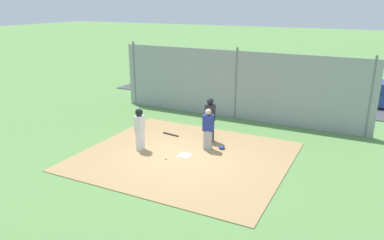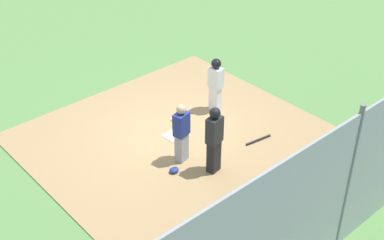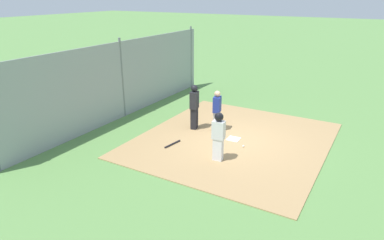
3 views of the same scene
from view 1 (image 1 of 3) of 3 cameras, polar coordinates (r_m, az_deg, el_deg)
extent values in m
plane|color=#5B8947|center=(13.45, -1.12, -5.62)|extent=(140.00, 140.00, 0.00)
cube|color=#A88456|center=(13.44, -1.12, -5.56)|extent=(7.20, 6.40, 0.03)
cube|color=white|center=(13.43, -1.12, -5.46)|extent=(0.46, 0.46, 0.02)
cube|color=#9E9EA3|center=(13.88, 2.45, -3.06)|extent=(0.34, 0.28, 0.75)
cube|color=navy|center=(13.65, 2.49, -0.43)|extent=(0.43, 0.34, 0.59)
sphere|color=tan|center=(13.53, 2.51, 1.24)|extent=(0.23, 0.23, 0.23)
cube|color=black|center=(14.68, 2.74, -1.69)|extent=(0.33, 0.27, 0.84)
cube|color=#232328|center=(14.45, 2.79, 1.11)|extent=(0.42, 0.32, 0.66)
sphere|color=black|center=(14.32, 2.82, 2.88)|extent=(0.26, 0.26, 0.26)
cube|color=silver|center=(13.97, -7.95, -3.11)|extent=(0.25, 0.32, 0.74)
cube|color=silver|center=(13.75, -8.07, -0.54)|extent=(0.30, 0.41, 0.58)
sphere|color=tan|center=(13.63, -8.14, 1.09)|extent=(0.23, 0.23, 0.23)
sphere|color=black|center=(13.62, -8.14, 1.17)|extent=(0.28, 0.28, 0.28)
cylinder|color=black|center=(15.46, -3.27, -2.21)|extent=(0.78, 0.18, 0.06)
ellipsoid|color=navy|center=(14.04, 4.61, -4.23)|extent=(0.24, 0.20, 0.12)
sphere|color=white|center=(13.17, -4.05, -5.87)|extent=(0.07, 0.07, 0.07)
cube|color=#93999E|center=(17.47, 6.78, 5.31)|extent=(12.00, 0.05, 3.20)
cylinder|color=slate|center=(16.47, 25.75, 3.15)|extent=(0.10, 0.10, 3.35)
cylinder|color=slate|center=(17.45, 6.79, 5.55)|extent=(0.10, 0.10, 3.35)
cylinder|color=slate|center=(20.07, -8.78, 7.08)|extent=(0.10, 0.10, 3.35)
cube|color=#424247|center=(22.59, 11.14, 3.85)|extent=(18.00, 5.20, 0.04)
cylinder|color=black|center=(21.24, 23.78, 2.65)|extent=(0.60, 0.19, 0.60)
cylinder|color=black|center=(22.89, 24.13, 3.62)|extent=(0.60, 0.19, 0.60)
cube|color=#235B38|center=(22.39, 17.42, 4.34)|extent=(4.38, 2.23, 0.64)
cube|color=#1E4E2F|center=(22.26, 17.94, 5.80)|extent=(2.49, 1.85, 0.56)
cylinder|color=black|center=(21.66, 13.69, 3.95)|extent=(0.62, 0.26, 0.60)
cylinder|color=black|center=(23.31, 14.14, 4.88)|extent=(0.62, 0.26, 0.60)
cylinder|color=black|center=(21.59, 20.90, 3.23)|extent=(0.62, 0.26, 0.60)
cylinder|color=black|center=(23.25, 20.85, 4.21)|extent=(0.62, 0.26, 0.60)
camera|label=2|loc=(20.11, 33.62, 22.80)|focal=49.71mm
camera|label=3|loc=(17.62, -42.95, 12.24)|focal=31.87mm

